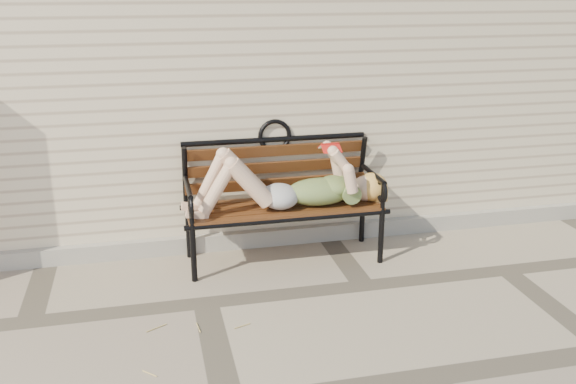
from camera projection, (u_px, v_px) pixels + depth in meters
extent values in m
plane|color=gray|center=(206.00, 303.00, 4.81)|extent=(80.00, 80.00, 0.00)
cube|color=beige|center=(172.00, 55.00, 7.10)|extent=(8.00, 4.00, 3.00)
cube|color=gray|center=(194.00, 244.00, 5.68)|extent=(8.00, 0.10, 0.15)
cylinder|color=black|center=(193.00, 253.00, 5.08)|extent=(0.05, 0.05, 0.48)
cylinder|color=black|center=(189.00, 231.00, 5.52)|extent=(0.05, 0.05, 0.48)
cylinder|color=black|center=(381.00, 236.00, 5.42)|extent=(0.05, 0.05, 0.48)
cylinder|color=black|center=(362.00, 217.00, 5.86)|extent=(0.05, 0.05, 0.48)
cube|color=#4F2D14|center=(284.00, 207.00, 5.39)|extent=(1.62, 0.52, 0.03)
cylinder|color=black|center=(290.00, 220.00, 5.18)|extent=(1.71, 0.04, 0.04)
cylinder|color=black|center=(278.00, 200.00, 5.62)|extent=(1.71, 0.04, 0.04)
torus|color=black|center=(275.00, 136.00, 5.55)|extent=(0.29, 0.04, 0.29)
ellipsoid|color=#0A324A|center=(319.00, 192.00, 5.39)|extent=(0.58, 0.33, 0.22)
ellipsoid|color=#0A324A|center=(334.00, 186.00, 5.40)|extent=(0.28, 0.32, 0.17)
ellipsoid|color=#A1A1A5|center=(280.00, 196.00, 5.32)|extent=(0.32, 0.36, 0.20)
sphere|color=#CEAB8B|center=(366.00, 188.00, 5.48)|extent=(0.23, 0.23, 0.23)
ellipsoid|color=#EBB158|center=(372.00, 187.00, 5.49)|extent=(0.27, 0.27, 0.25)
cube|color=#AF1914|center=(330.00, 144.00, 5.28)|extent=(0.15, 0.02, 0.02)
cube|color=beige|center=(331.00, 149.00, 5.24)|extent=(0.15, 0.09, 0.05)
cube|color=beige|center=(328.00, 146.00, 5.33)|extent=(0.15, 0.09, 0.05)
cube|color=#AF1914|center=(332.00, 148.00, 5.24)|extent=(0.16, 0.10, 0.06)
cube|color=#AF1914|center=(328.00, 146.00, 5.33)|extent=(0.16, 0.10, 0.06)
cylinder|color=tan|center=(194.00, 364.00, 4.04)|extent=(0.06, 0.07, 0.01)
cylinder|color=tan|center=(252.00, 342.00, 4.28)|extent=(0.06, 0.11, 0.01)
cylinder|color=tan|center=(298.00, 342.00, 4.28)|extent=(0.12, 0.04, 0.01)
cylinder|color=tan|center=(140.00, 329.00, 4.44)|extent=(0.14, 0.01, 0.01)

